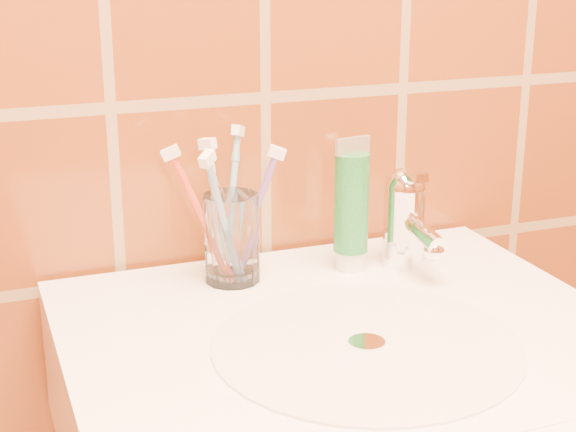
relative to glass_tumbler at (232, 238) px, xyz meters
name	(u,v)px	position (x,y,z in m)	size (l,w,h in m)	color
glass_tumbler	(232,238)	(0.00, 0.00, 0.00)	(0.06, 0.06, 0.10)	white
toothpaste_tube	(351,209)	(0.14, -0.01, 0.02)	(0.04, 0.04, 0.16)	white
faucet	(406,214)	(0.21, -0.03, 0.01)	(0.05, 0.11, 0.12)	white
toothbrush_0	(224,221)	(-0.02, -0.03, 0.03)	(0.07, 0.07, 0.17)	#7192C8
toothbrush_1	(232,203)	(0.01, 0.03, 0.03)	(0.06, 0.07, 0.18)	#74A9CF
toothbrush_2	(202,217)	(-0.03, 0.00, 0.03)	(0.08, 0.04, 0.17)	#C13C29
toothbrush_3	(218,212)	(-0.01, 0.01, 0.03)	(0.04, 0.04, 0.17)	silver
toothbrush_4	(254,214)	(0.03, 0.00, 0.03)	(0.07, 0.04, 0.16)	#774AA0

